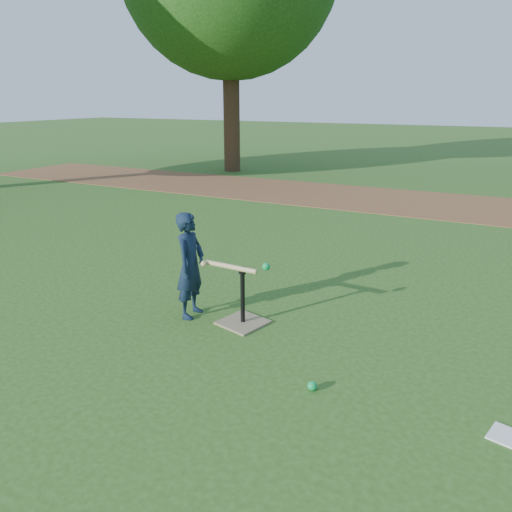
% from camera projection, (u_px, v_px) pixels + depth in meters
% --- Properties ---
extents(ground, '(80.00, 80.00, 0.00)m').
position_uv_depth(ground, '(260.00, 345.00, 4.72)').
color(ground, '#285116').
rests_on(ground, ground).
extents(dirt_strip, '(24.00, 3.00, 0.01)m').
position_uv_depth(dirt_strip, '(411.00, 202.00, 11.08)').
color(dirt_strip, brown).
rests_on(dirt_strip, ground).
extents(child, '(0.32, 0.44, 1.13)m').
position_uv_depth(child, '(190.00, 265.00, 5.21)').
color(child, '#101E31').
rests_on(child, ground).
extents(wiffle_ball_ground, '(0.08, 0.08, 0.08)m').
position_uv_depth(wiffle_ball_ground, '(312.00, 386.00, 3.99)').
color(wiffle_ball_ground, '#0D9845').
rests_on(wiffle_ball_ground, ground).
extents(batting_tee, '(0.53, 0.53, 0.61)m').
position_uv_depth(batting_tee, '(243.00, 314.00, 5.15)').
color(batting_tee, '#847654').
rests_on(batting_tee, ground).
extents(swing_action, '(0.74, 0.16, 0.12)m').
position_uv_depth(swing_action, '(235.00, 267.00, 5.01)').
color(swing_action, tan).
rests_on(swing_action, ground).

